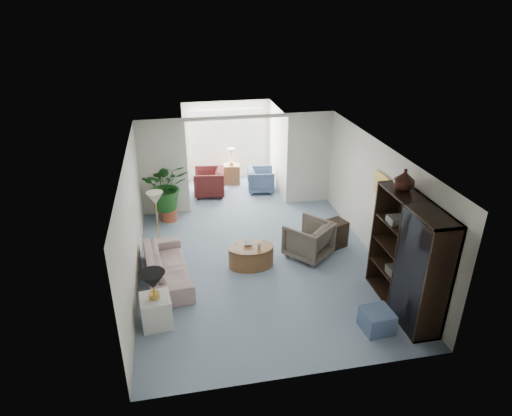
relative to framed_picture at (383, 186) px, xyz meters
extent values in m
plane|color=#8399AD|center=(-2.46, 0.10, -1.70)|extent=(6.00, 6.00, 0.00)
plane|color=#8399AD|center=(-2.46, 4.20, -1.70)|extent=(2.60, 2.60, 0.00)
cube|color=silver|center=(-4.36, 3.10, -0.45)|extent=(1.20, 0.12, 2.50)
cube|color=silver|center=(-0.56, 3.10, -0.45)|extent=(1.20, 0.12, 2.50)
cube|color=silver|center=(-2.46, 3.10, 0.75)|extent=(2.60, 0.12, 0.10)
cube|color=white|center=(-2.46, 5.28, -0.30)|extent=(2.20, 0.02, 1.50)
cube|color=white|center=(-2.46, 5.25, -0.30)|extent=(2.20, 0.02, 1.50)
cube|color=beige|center=(0.00, 0.00, 0.00)|extent=(0.04, 0.50, 0.40)
imported|color=#BFB0A2|center=(-4.39, 0.05, -1.41)|extent=(1.00, 2.07, 0.58)
cube|color=silver|center=(-4.59, -1.30, -1.42)|extent=(0.56, 0.56, 0.56)
cone|color=black|center=(-4.59, -1.30, -0.79)|extent=(0.44, 0.44, 0.30)
cone|color=beige|center=(-4.54, 1.27, -0.45)|extent=(0.36, 0.36, 0.28)
cylinder|color=brown|center=(-2.66, 0.22, -1.47)|extent=(1.05, 1.05, 0.45)
imported|color=silver|center=(-2.71, 0.32, -1.23)|extent=(0.22, 0.22, 0.05)
imported|color=#B4B29E|center=(-2.51, 0.12, -1.21)|extent=(0.10, 0.10, 0.09)
imported|color=#635B4E|center=(-1.37, 0.37, -1.30)|extent=(1.21, 1.22, 0.80)
cube|color=black|center=(-0.67, 0.67, -1.40)|extent=(0.62, 0.56, 0.61)
cube|color=black|center=(-0.23, -1.65, -0.64)|extent=(0.51, 1.90, 2.11)
imported|color=#331711|center=(-0.23, -1.15, 0.60)|extent=(0.36, 0.36, 0.38)
cube|color=#49587E|center=(-0.93, -2.15, -1.51)|extent=(0.51, 0.51, 0.38)
cylinder|color=#A94D31|center=(-4.32, 2.70, -1.54)|extent=(0.40, 0.40, 0.32)
imported|color=#1C521C|center=(-4.32, 2.70, -0.76)|extent=(1.11, 0.97, 1.24)
imported|color=#49587E|center=(-1.66, 4.07, -1.36)|extent=(0.84, 0.82, 0.68)
imported|color=#511C1B|center=(-3.16, 4.07, -1.31)|extent=(0.95, 0.93, 0.77)
cube|color=brown|center=(-2.41, 4.82, -1.41)|extent=(0.53, 0.43, 0.59)
cube|color=#4E4B48|center=(-0.28, -1.82, -0.61)|extent=(0.30, 0.26, 0.16)
cube|color=#5F5C59|center=(-0.28, -1.20, -0.16)|extent=(0.30, 0.26, 0.16)
cube|color=#333028|center=(-0.28, -2.13, -0.16)|extent=(0.30, 0.26, 0.16)
cube|color=black|center=(-0.28, -2.09, -1.06)|extent=(0.30, 0.26, 0.16)
cube|color=#32302D|center=(-0.28, -1.42, -1.06)|extent=(0.30, 0.26, 0.16)
camera|label=1|loc=(-4.07, -7.57, 3.43)|focal=31.02mm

